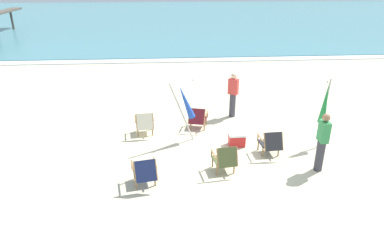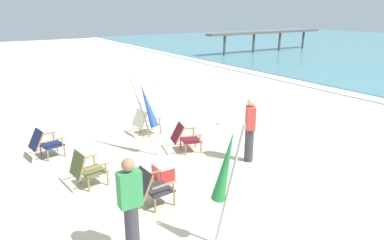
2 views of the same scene
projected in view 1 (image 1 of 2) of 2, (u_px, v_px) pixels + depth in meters
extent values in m
plane|color=beige|center=(245.00, 150.00, 10.20)|extent=(80.00, 80.00, 0.00)
cube|color=teal|center=(186.00, 17.00, 39.01)|extent=(80.00, 40.00, 0.10)
cube|color=white|center=(205.00, 59.00, 20.47)|extent=(80.00, 1.10, 0.06)
cube|color=#28282D|center=(269.00, 143.00, 9.91)|extent=(0.54, 0.51, 0.04)
cube|color=#28282D|center=(274.00, 142.00, 9.49)|extent=(0.51, 0.28, 0.48)
cylinder|color=olive|center=(258.00, 145.00, 10.14)|extent=(0.04, 0.04, 0.32)
cylinder|color=olive|center=(273.00, 144.00, 10.19)|extent=(0.04, 0.04, 0.32)
cylinder|color=olive|center=(263.00, 152.00, 9.75)|extent=(0.04, 0.04, 0.32)
cylinder|color=olive|center=(278.00, 151.00, 9.80)|extent=(0.04, 0.04, 0.32)
cube|color=olive|center=(260.00, 137.00, 9.77)|extent=(0.06, 0.53, 0.02)
cylinder|color=olive|center=(258.00, 138.00, 9.98)|extent=(0.04, 0.04, 0.22)
cube|color=olive|center=(279.00, 136.00, 9.83)|extent=(0.06, 0.53, 0.02)
cylinder|color=olive|center=(276.00, 137.00, 10.05)|extent=(0.04, 0.04, 0.22)
cylinder|color=olive|center=(265.00, 142.00, 9.46)|extent=(0.05, 0.26, 0.49)
cylinder|color=olive|center=(282.00, 141.00, 9.52)|extent=(0.05, 0.26, 0.49)
cube|color=#515B33|center=(223.00, 160.00, 9.05)|extent=(0.58, 0.55, 0.04)
cube|color=#515B33|center=(227.00, 157.00, 8.66)|extent=(0.52, 0.26, 0.50)
cylinder|color=olive|center=(213.00, 162.00, 9.26)|extent=(0.04, 0.04, 0.32)
cylinder|color=olive|center=(229.00, 160.00, 9.35)|extent=(0.04, 0.04, 0.32)
cylinder|color=olive|center=(217.00, 170.00, 8.88)|extent=(0.04, 0.04, 0.32)
cylinder|color=olive|center=(234.00, 168.00, 8.96)|extent=(0.04, 0.04, 0.32)
cube|color=olive|center=(214.00, 154.00, 8.89)|extent=(0.11, 0.53, 0.02)
cylinder|color=olive|center=(212.00, 154.00, 9.10)|extent=(0.04, 0.04, 0.22)
cube|color=olive|center=(234.00, 152.00, 9.00)|extent=(0.11, 0.53, 0.02)
cylinder|color=olive|center=(232.00, 152.00, 9.21)|extent=(0.04, 0.04, 0.22)
cylinder|color=olive|center=(218.00, 158.00, 8.61)|extent=(0.07, 0.21, 0.51)
cylinder|color=olive|center=(237.00, 156.00, 8.71)|extent=(0.07, 0.21, 0.51)
cube|color=#19234C|center=(144.00, 171.00, 8.52)|extent=(0.60, 0.57, 0.04)
cube|color=#19234C|center=(146.00, 171.00, 8.11)|extent=(0.54, 0.37, 0.47)
cylinder|color=olive|center=(134.00, 173.00, 8.72)|extent=(0.04, 0.04, 0.32)
cylinder|color=olive|center=(152.00, 171.00, 8.83)|extent=(0.04, 0.04, 0.32)
cylinder|color=olive|center=(136.00, 183.00, 8.34)|extent=(0.04, 0.04, 0.32)
cylinder|color=olive|center=(155.00, 180.00, 8.45)|extent=(0.04, 0.04, 0.32)
cube|color=olive|center=(132.00, 165.00, 8.35)|extent=(0.13, 0.53, 0.02)
cylinder|color=olive|center=(132.00, 165.00, 8.56)|extent=(0.04, 0.04, 0.22)
cube|color=olive|center=(155.00, 162.00, 8.48)|extent=(0.13, 0.53, 0.02)
cylinder|color=olive|center=(154.00, 163.00, 8.69)|extent=(0.04, 0.04, 0.22)
cylinder|color=olive|center=(135.00, 172.00, 8.05)|extent=(0.09, 0.29, 0.47)
cylinder|color=olive|center=(156.00, 170.00, 8.17)|extent=(0.09, 0.29, 0.47)
cube|color=maroon|center=(199.00, 119.00, 11.55)|extent=(0.63, 0.60, 0.04)
cube|color=maroon|center=(197.00, 116.00, 11.13)|extent=(0.55, 0.39, 0.48)
cylinder|color=olive|center=(193.00, 120.00, 11.85)|extent=(0.04, 0.04, 0.32)
cylinder|color=olive|center=(206.00, 121.00, 11.77)|extent=(0.04, 0.04, 0.32)
cylinder|color=olive|center=(191.00, 125.00, 11.46)|extent=(0.04, 0.04, 0.32)
cylinder|color=olive|center=(204.00, 126.00, 11.38)|extent=(0.04, 0.04, 0.32)
cube|color=olive|center=(190.00, 112.00, 11.49)|extent=(0.17, 0.52, 0.02)
cylinder|color=olive|center=(191.00, 113.00, 11.71)|extent=(0.04, 0.04, 0.22)
cube|color=olive|center=(207.00, 113.00, 11.40)|extent=(0.17, 0.52, 0.02)
cylinder|color=olive|center=(208.00, 114.00, 11.61)|extent=(0.04, 0.04, 0.22)
cylinder|color=olive|center=(189.00, 116.00, 11.18)|extent=(0.11, 0.28, 0.48)
cylinder|color=olive|center=(204.00, 117.00, 11.09)|extent=(0.11, 0.28, 0.48)
cube|color=beige|center=(145.00, 124.00, 11.14)|extent=(0.57, 0.54, 0.04)
cube|color=beige|center=(145.00, 122.00, 10.73)|extent=(0.52, 0.31, 0.49)
cylinder|color=olive|center=(137.00, 126.00, 11.36)|extent=(0.04, 0.04, 0.32)
cylinder|color=olive|center=(151.00, 125.00, 11.44)|extent=(0.04, 0.04, 0.32)
cylinder|color=olive|center=(138.00, 132.00, 10.97)|extent=(0.04, 0.04, 0.32)
cylinder|color=olive|center=(152.00, 131.00, 11.05)|extent=(0.04, 0.04, 0.32)
cube|color=olive|center=(135.00, 119.00, 10.98)|extent=(0.10, 0.53, 0.02)
cylinder|color=olive|center=(135.00, 120.00, 11.20)|extent=(0.04, 0.04, 0.22)
cube|color=olive|center=(153.00, 117.00, 11.08)|extent=(0.10, 0.53, 0.02)
cylinder|color=olive|center=(152.00, 118.00, 11.30)|extent=(0.04, 0.04, 0.22)
cylinder|color=olive|center=(137.00, 122.00, 10.69)|extent=(0.07, 0.26, 0.49)
cylinder|color=olive|center=(153.00, 121.00, 10.78)|extent=(0.07, 0.26, 0.49)
cylinder|color=#B7B2A8|center=(182.00, 113.00, 10.29)|extent=(0.76, 0.37, 1.97)
cone|color=blue|center=(186.00, 102.00, 10.21)|extent=(0.66, 0.46, 1.16)
sphere|color=#B7B2A8|center=(193.00, 80.00, 10.07)|extent=(0.06, 0.06, 0.06)
cylinder|color=#B7B2A8|center=(324.00, 114.00, 10.07)|extent=(0.29, 0.36, 2.07)
cone|color=#23843D|center=(325.00, 103.00, 9.87)|extent=(0.44, 0.47, 1.18)
sphere|color=#B7B2A8|center=(328.00, 82.00, 9.51)|extent=(0.06, 0.06, 0.06)
cylinder|color=#383842|center=(232.00, 105.00, 12.40)|extent=(0.22, 0.22, 0.86)
cube|color=#D13D38|center=(233.00, 86.00, 12.12)|extent=(0.39, 0.35, 0.56)
sphere|color=beige|center=(234.00, 76.00, 11.96)|extent=(0.20, 0.20, 0.20)
cylinder|color=#383842|center=(320.00, 156.00, 9.01)|extent=(0.22, 0.22, 0.86)
cube|color=#338C4C|center=(324.00, 131.00, 8.73)|extent=(0.21, 0.34, 0.56)
sphere|color=#9E7051|center=(326.00, 117.00, 8.57)|extent=(0.20, 0.20, 0.20)
cube|color=red|center=(237.00, 140.00, 10.41)|extent=(0.48, 0.34, 0.34)
cube|color=white|center=(237.00, 134.00, 10.33)|extent=(0.49, 0.35, 0.06)
cylinder|color=brown|center=(12.00, 20.00, 30.31)|extent=(0.20, 0.20, 1.74)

